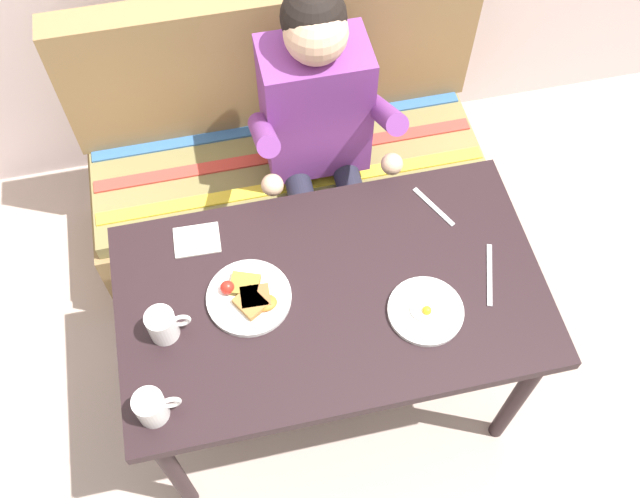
# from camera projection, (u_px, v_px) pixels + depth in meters

# --- Properties ---
(ground_plane) EXTENTS (8.00, 8.00, 0.00)m
(ground_plane) POSITION_uv_depth(u_px,v_px,m) (329.00, 385.00, 2.64)
(ground_plane) COLOR #AB968B
(table) EXTENTS (1.20, 0.70, 0.73)m
(table) POSITION_uv_depth(u_px,v_px,m) (331.00, 305.00, 2.08)
(table) COLOR black
(table) RESTS_ON ground
(couch) EXTENTS (1.44, 0.56, 1.00)m
(couch) POSITION_uv_depth(u_px,v_px,m) (286.00, 168.00, 2.74)
(couch) COLOR olive
(couch) RESTS_ON ground
(person) EXTENTS (0.45, 0.61, 1.21)m
(person) POSITION_uv_depth(u_px,v_px,m) (320.00, 126.00, 2.31)
(person) COLOR #793785
(person) RESTS_ON ground
(plate_breakfast) EXTENTS (0.24, 0.24, 0.05)m
(plate_breakfast) POSITION_uv_depth(u_px,v_px,m) (249.00, 297.00, 1.99)
(plate_breakfast) COLOR white
(plate_breakfast) RESTS_ON table
(plate_eggs) EXTENTS (0.21, 0.21, 0.04)m
(plate_eggs) POSITION_uv_depth(u_px,v_px,m) (426.00, 311.00, 1.97)
(plate_eggs) COLOR white
(plate_eggs) RESTS_ON table
(coffee_mug) EXTENTS (0.12, 0.08, 0.09)m
(coffee_mug) POSITION_uv_depth(u_px,v_px,m) (152.00, 407.00, 1.79)
(coffee_mug) COLOR white
(coffee_mug) RESTS_ON table
(coffee_mug_second) EXTENTS (0.12, 0.08, 0.10)m
(coffee_mug_second) POSITION_uv_depth(u_px,v_px,m) (163.00, 325.00, 1.90)
(coffee_mug_second) COLOR white
(coffee_mug_second) RESTS_ON table
(napkin) EXTENTS (0.14, 0.11, 0.01)m
(napkin) POSITION_uv_depth(u_px,v_px,m) (197.00, 240.00, 2.10)
(napkin) COLOR silver
(napkin) RESTS_ON table
(fork) EXTENTS (0.09, 0.16, 0.00)m
(fork) POSITION_uv_depth(u_px,v_px,m) (434.00, 207.00, 2.16)
(fork) COLOR silver
(fork) RESTS_ON table
(knife) EXTENTS (0.08, 0.19, 0.00)m
(knife) POSITION_uv_depth(u_px,v_px,m) (489.00, 275.00, 2.04)
(knife) COLOR silver
(knife) RESTS_ON table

